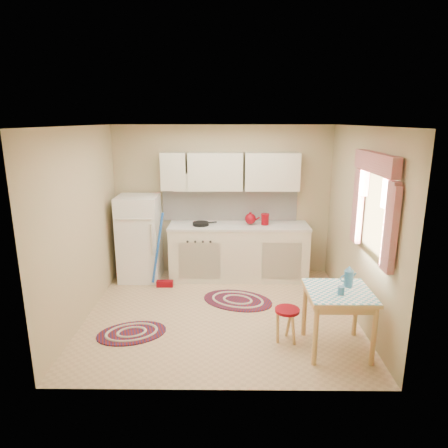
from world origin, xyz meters
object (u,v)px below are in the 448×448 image
Objects in this scene: stool at (287,325)px; table at (337,320)px; base_cabinets at (239,253)px; fridge at (140,238)px.

table is at bearing -16.55° from stool.
base_cabinets is at bearing 116.39° from table.
fridge is 1.94× the size of table.
stool is at bearing -42.13° from fridge.
fridge reaches higher than stool.
fridge is at bearing 141.98° from table.
fridge is 1.64m from base_cabinets.
stool is (0.52, -1.99, -0.23)m from base_cabinets.
base_cabinets is at bearing 1.77° from fridge.
table is 1.71× the size of stool.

